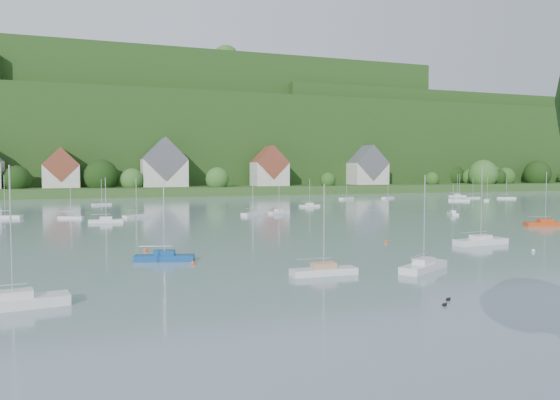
% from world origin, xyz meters
% --- Properties ---
extents(far_shore_strip, '(600.00, 60.00, 3.00)m').
position_xyz_m(far_shore_strip, '(0.00, 200.00, 1.50)').
color(far_shore_strip, '#294D1D').
rests_on(far_shore_strip, ground).
extents(forested_ridge, '(620.00, 181.22, 69.89)m').
position_xyz_m(forested_ridge, '(0.39, 268.57, 22.89)').
color(forested_ridge, '#1A3B13').
rests_on(forested_ridge, ground).
extents(village_building_1, '(12.00, 9.36, 14.00)m').
position_xyz_m(village_building_1, '(-30.00, 189.00, 8.75)').
color(village_building_1, beige).
rests_on(village_building_1, far_shore_strip).
extents(village_building_2, '(16.00, 11.44, 18.00)m').
position_xyz_m(village_building_2, '(5.00, 188.00, 10.27)').
color(village_building_2, beige).
rests_on(village_building_2, far_shore_strip).
extents(village_building_3, '(13.00, 10.40, 15.50)m').
position_xyz_m(village_building_3, '(45.00, 186.00, 9.43)').
color(village_building_3, beige).
rests_on(village_building_3, far_shore_strip).
extents(village_building_4, '(15.00, 10.40, 16.50)m').
position_xyz_m(village_building_4, '(90.00, 190.00, 9.59)').
color(village_building_4, beige).
rests_on(village_building_4, far_shore_strip).
extents(near_sailboat_0, '(7.35, 3.09, 9.62)m').
position_xyz_m(near_sailboat_0, '(-26.66, 25.85, 0.48)').
color(near_sailboat_0, silver).
rests_on(near_sailboat_0, ground).
extents(near_sailboat_1, '(6.24, 3.31, 8.11)m').
position_xyz_m(near_sailboat_1, '(-14.50, 41.74, 0.44)').
color(near_sailboat_1, navy).
rests_on(near_sailboat_1, ground).
extents(near_sailboat_2, '(6.02, 1.84, 8.06)m').
position_xyz_m(near_sailboat_2, '(-2.20, 29.50, 0.44)').
color(near_sailboat_2, silver).
rests_on(near_sailboat_2, ground).
extents(near_sailboat_3, '(6.55, 4.95, 8.83)m').
position_xyz_m(near_sailboat_3, '(7.37, 28.35, 0.46)').
color(near_sailboat_3, silver).
rests_on(near_sailboat_3, ground).
extents(near_sailboat_4, '(7.32, 2.52, 9.71)m').
position_xyz_m(near_sailboat_4, '(24.14, 40.74, 0.49)').
color(near_sailboat_4, silver).
rests_on(near_sailboat_4, ground).
extents(near_sailboat_5, '(6.90, 3.68, 8.97)m').
position_xyz_m(near_sailboat_5, '(49.31, 55.33, 0.46)').
color(near_sailboat_5, '#C14013').
rests_on(near_sailboat_5, ground).
extents(mooring_buoy_1, '(0.48, 0.48, 0.48)m').
position_xyz_m(mooring_buoy_1, '(-3.58, 29.76, 0.00)').
color(mooring_buoy_1, silver).
rests_on(mooring_buoy_1, ground).
extents(mooring_buoy_2, '(0.43, 0.43, 0.43)m').
position_xyz_m(mooring_buoy_2, '(13.68, 45.79, 0.00)').
color(mooring_buoy_2, '#F24B1F').
rests_on(mooring_buoy_2, ground).
extents(mooring_buoy_3, '(0.49, 0.49, 0.49)m').
position_xyz_m(mooring_buoy_3, '(-15.70, 48.99, 0.00)').
color(mooring_buoy_3, '#F24B1F').
rests_on(mooring_buoy_3, ground).
extents(mooring_buoy_4, '(0.44, 0.44, 0.44)m').
position_xyz_m(mooring_buoy_4, '(25.69, 33.85, 0.00)').
color(mooring_buoy_4, silver).
rests_on(mooring_buoy_4, ground).
extents(mooring_buoy_5, '(0.42, 0.42, 0.42)m').
position_xyz_m(mooring_buoy_5, '(-12.12, 38.68, 0.00)').
color(mooring_buoy_5, '#F24B1F').
rests_on(mooring_buoy_5, ground).
extents(duck_pair, '(1.60, 1.44, 0.28)m').
position_xyz_m(duck_pair, '(1.67, 17.26, 0.09)').
color(duck_pair, black).
rests_on(duck_pair, ground).
extents(far_sailboat_cluster, '(197.21, 68.93, 8.71)m').
position_xyz_m(far_sailboat_cluster, '(10.62, 116.47, 0.37)').
color(far_sailboat_cluster, silver).
rests_on(far_sailboat_cluster, ground).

